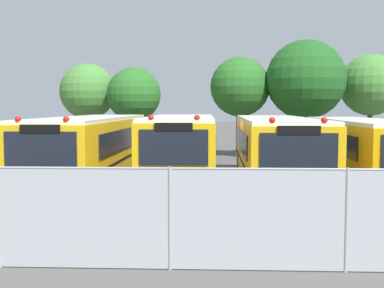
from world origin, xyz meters
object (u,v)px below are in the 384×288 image
Objects in this scene: school_bus_2 at (275,149)px; tree_1 at (136,94)px; school_bus_1 at (181,147)px; tree_0 at (89,91)px; school_bus_0 at (92,147)px; school_bus_3 at (362,149)px; tree_2 at (239,88)px; tree_4 at (369,84)px; tree_3 at (307,80)px.

school_bus_2 is 2.05× the size of tree_1.
school_bus_1 is 1.78× the size of tree_1.
tree_0 is 1.07× the size of tree_1.
school_bus_0 is 3.50m from school_bus_1.
tree_1 reaches higher than school_bus_3.
tree_2 is at bearing -85.23° from school_bus_2.
tree_4 is (14.21, 1.68, 0.65)m from tree_1.
school_bus_0 is 1.82× the size of tree_4.
tree_3 is at bearing -0.49° from tree_1.
tree_4 reaches higher than tree_1.
tree_4 reaches higher than school_bus_1.
school_bus_0 is 1.20× the size of school_bus_1.
tree_4 is at bearing -119.90° from school_bus_2.
school_bus_0 is at bearing 0.40° from school_bus_3.
tree_0 is at bearing -61.75° from school_bus_1.
tree_3 reaches higher than tree_0.
school_bus_0 is at bearing -90.70° from tree_1.
school_bus_3 is 14.75m from tree_1.
tree_3 reaches higher than school_bus_1.
school_bus_1 reaches higher than school_bus_3.
school_bus_2 is 12.89m from tree_1.
tree_4 reaches higher than tree_2.
school_bus_1 is 0.87× the size of school_bus_2.
school_bus_2 is at bearing -56.67° from tree_1.
tree_2 is at bearing -172.57° from tree_4.
tree_4 is at bearing 23.16° from tree_3.
school_bus_2 is 1.59× the size of tree_3.
tree_0 is (-6.60, 11.79, 2.54)m from school_bus_1.
school_bus_2 is 1.76× the size of tree_4.
school_bus_2 is 1.92× the size of tree_0.
tree_0 is 13.40m from tree_3.
tree_0 is at bearing -40.33° from school_bus_3.
tree_3 is at bearing -124.25° from school_bus_1.
tree_1 reaches higher than school_bus_2.
tree_4 is at bearing -139.71° from school_bus_0.
school_bus_3 is at bearing -41.06° from tree_0.
tree_0 is 17.44m from tree_4.
tree_2 is at bearing -5.24° from tree_0.
school_bus_2 is 14.56m from tree_4.
school_bus_1 is 1.38× the size of tree_3.
school_bus_0 is at bearing -2.11° from school_bus_1.
tree_2 is 0.96× the size of tree_4.
school_bus_1 is 13.75m from tree_0.
tree_2 is (6.16, 0.63, 0.41)m from tree_1.
tree_1 is at bearing -44.23° from school_bus_3.
tree_4 is (14.33, 11.91, 2.97)m from school_bus_0.
school_bus_1 is at bearing 0.80° from school_bus_3.
tree_1 is at bearing 179.51° from tree_3.
school_bus_0 is at bearing -120.05° from tree_2.
school_bus_1 is 0.89× the size of school_bus_3.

